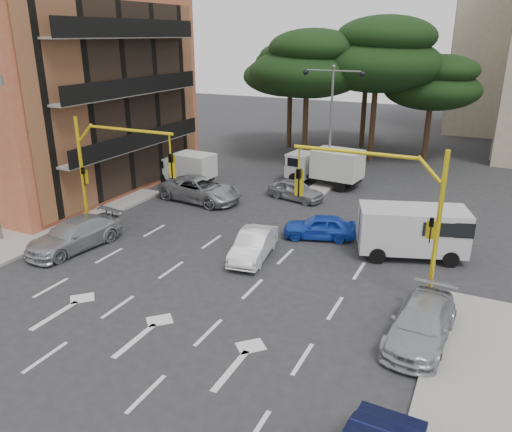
{
  "coord_description": "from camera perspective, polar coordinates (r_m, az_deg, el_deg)",
  "views": [
    {
      "loc": [
        9.97,
        -16.22,
        9.79
      ],
      "look_at": [
        0.27,
        3.93,
        1.6
      ],
      "focal_mm": 35.0,
      "sensor_mm": 36.0,
      "label": 1
    }
  ],
  "objects": [
    {
      "name": "street_lamp_center",
      "position": [
        34.01,
        8.65,
        12.52
      ],
      "size": [
        4.16,
        0.36,
        7.77
      ],
      "color": "slate",
      "rests_on": "median_strip"
    },
    {
      "name": "car_silver_wagon",
      "position": [
        25.52,
        -20.05,
        -2.01
      ],
      "size": [
        2.64,
        5.12,
        1.42
      ],
      "primitive_type": "imported",
      "rotation": [
        0.0,
        0.0,
        -0.14
      ],
      "color": "#9B9EA3",
      "rests_on": "ground"
    },
    {
      "name": "apartment_orange",
      "position": [
        37.08,
        -24.02,
        13.9
      ],
      "size": [
        15.19,
        16.15,
        13.7
      ],
      "color": "#BB4C3A",
      "rests_on": "ground"
    },
    {
      "name": "median_strip",
      "position": [
        35.1,
        8.2,
        3.83
      ],
      "size": [
        1.4,
        6.0,
        0.15
      ],
      "primitive_type": "cube",
      "color": "gray",
      "rests_on": "ground"
    },
    {
      "name": "signal_mast_right",
      "position": [
        19.41,
        15.09,
        1.68
      ],
      "size": [
        5.79,
        0.37,
        6.0
      ],
      "color": "yellow",
      "rests_on": "ground"
    },
    {
      "name": "box_truck_b",
      "position": [
        34.36,
        7.84,
        5.57
      ],
      "size": [
        5.39,
        2.75,
        2.55
      ],
      "primitive_type": null,
      "rotation": [
        0.0,
        0.0,
        1.46
      ],
      "color": "silver",
      "rests_on": "ground"
    },
    {
      "name": "pine_center",
      "position": [
        41.18,
        13.85,
        17.49
      ],
      "size": [
        9.98,
        9.98,
        11.16
      ],
      "color": "#382616",
      "rests_on": "ground"
    },
    {
      "name": "pine_back",
      "position": [
        46.53,
        12.68,
        16.96
      ],
      "size": [
        9.15,
        9.15,
        10.23
      ],
      "color": "#382616",
      "rests_on": "ground"
    },
    {
      "name": "pine_left_near",
      "position": [
        40.69,
        5.94,
        16.93
      ],
      "size": [
        9.15,
        9.15,
        10.23
      ],
      "color": "#382616",
      "rests_on": "ground"
    },
    {
      "name": "pine_left_far",
      "position": [
        45.53,
        4.02,
        16.44
      ],
      "size": [
        8.32,
        8.32,
        9.3
      ],
      "color": "#382616",
      "rests_on": "ground"
    },
    {
      "name": "car_white_hatch",
      "position": [
        23.02,
        -0.29,
        -3.31
      ],
      "size": [
        1.93,
        4.06,
        1.28
      ],
      "primitive_type": "imported",
      "rotation": [
        0.0,
        0.0,
        0.15
      ],
      "color": "silver",
      "rests_on": "ground"
    },
    {
      "name": "box_truck_a",
      "position": [
        34.96,
        -8.13,
        5.48
      ],
      "size": [
        4.49,
        2.11,
        2.15
      ],
      "primitive_type": null,
      "rotation": [
        0.0,
        0.0,
        1.51
      ],
      "color": "white",
      "rests_on": "ground"
    },
    {
      "name": "car_silver_cross_b",
      "position": [
        31.25,
        4.55,
        2.98
      ],
      "size": [
        3.87,
        2.22,
        1.24
      ],
      "primitive_type": "imported",
      "rotation": [
        0.0,
        0.0,
        1.35
      ],
      "color": "#9B9EA3",
      "rests_on": "ground"
    },
    {
      "name": "car_blue_compact",
      "position": [
        25.41,
        7.29,
        -1.22
      ],
      "size": [
        3.9,
        2.48,
        1.24
      ],
      "primitive_type": "imported",
      "rotation": [
        0.0,
        0.0,
        -1.27
      ],
      "color": "#163FBC",
      "rests_on": "ground"
    },
    {
      "name": "car_silver_parked",
      "position": [
        17.98,
        18.37,
        -11.58
      ],
      "size": [
        2.12,
        4.62,
        1.31
      ],
      "primitive_type": "imported",
      "rotation": [
        0.0,
        0.0,
        -0.07
      ],
      "color": "#A1A3A8",
      "rests_on": "ground"
    },
    {
      "name": "signal_mast_left",
      "position": [
        25.45,
        -16.55,
        5.86
      ],
      "size": [
        5.79,
        0.37,
        6.0
      ],
      "color": "yellow",
      "rests_on": "ground"
    },
    {
      "name": "car_silver_cross_a",
      "position": [
        31.04,
        -6.35,
        3.03
      ],
      "size": [
        5.57,
        3.07,
        1.48
      ],
      "primitive_type": "imported",
      "rotation": [
        0.0,
        0.0,
        1.45
      ],
      "color": "gray",
      "rests_on": "ground"
    },
    {
      "name": "van_white",
      "position": [
        24.1,
        17.38,
        -1.74
      ],
      "size": [
        5.23,
        3.59,
        2.39
      ],
      "primitive_type": null,
      "rotation": [
        0.0,
        0.0,
        -1.24
      ],
      "color": "silver",
      "rests_on": "ground"
    },
    {
      "name": "ground",
      "position": [
        21.41,
        -5.25,
        -7.19
      ],
      "size": [
        120.0,
        120.0,
        0.0
      ],
      "primitive_type": "plane",
      "color": "#28282B",
      "rests_on": "ground"
    },
    {
      "name": "pine_right",
      "position": [
        42.61,
        19.62,
        14.19
      ],
      "size": [
        7.49,
        7.49,
        8.37
      ],
      "color": "#382616",
      "rests_on": "ground"
    }
  ]
}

